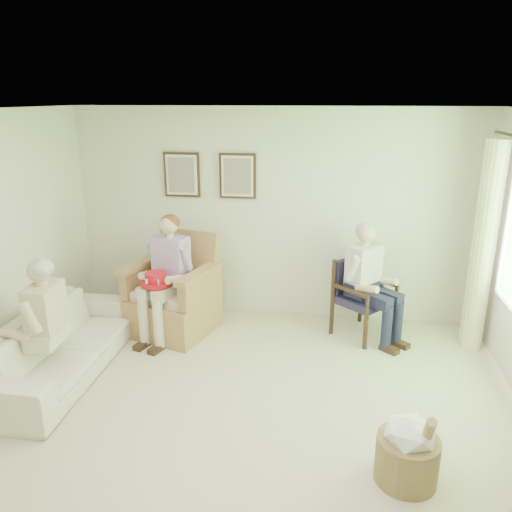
# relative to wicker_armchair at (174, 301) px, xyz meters

# --- Properties ---
(floor) EXTENTS (5.50, 5.50, 0.00)m
(floor) POSITION_rel_wicker_armchair_xyz_m (1.12, -2.05, -0.37)
(floor) COLOR beige
(floor) RESTS_ON ground
(back_wall) EXTENTS (5.00, 0.04, 2.60)m
(back_wall) POSITION_rel_wicker_armchair_xyz_m (1.12, 0.70, 0.93)
(back_wall) COLOR silver
(back_wall) RESTS_ON ground
(ceiling) EXTENTS (5.00, 5.50, 0.02)m
(ceiling) POSITION_rel_wicker_armchair_xyz_m (1.12, -2.05, 2.23)
(ceiling) COLOR white
(ceiling) RESTS_ON back_wall
(curtain_right) EXTENTS (0.34, 0.34, 2.30)m
(curtain_right) POSITION_rel_wicker_armchair_xyz_m (3.45, 0.13, 0.78)
(curtain_right) COLOR #FFF8C7
(curtain_right) RESTS_ON ground
(framed_print_left) EXTENTS (0.45, 0.05, 0.55)m
(framed_print_left) POSITION_rel_wicker_armchair_xyz_m (-0.03, 0.67, 1.41)
(framed_print_left) COLOR #382114
(framed_print_left) RESTS_ON back_wall
(framed_print_right) EXTENTS (0.45, 0.05, 0.55)m
(framed_print_right) POSITION_rel_wicker_armchair_xyz_m (0.67, 0.67, 1.41)
(framed_print_right) COLOR #382114
(framed_print_right) RESTS_ON back_wall
(wicker_armchair) EXTENTS (0.91, 0.91, 1.17)m
(wicker_armchair) POSITION_rel_wicker_armchair_xyz_m (0.00, 0.00, 0.00)
(wicker_armchair) COLOR #AA7A50
(wicker_armchair) RESTS_ON ground
(wood_armchair) EXTENTS (0.58, 0.55, 0.90)m
(wood_armchair) POSITION_rel_wicker_armchair_xyz_m (2.24, 0.28, 0.12)
(wood_armchair) COLOR black
(wood_armchair) RESTS_ON ground
(sofa) EXTENTS (2.13, 0.83, 0.62)m
(sofa) POSITION_rel_wicker_armchair_xyz_m (-0.83, -1.11, -0.06)
(sofa) COLOR white
(sofa) RESTS_ON ground
(person_wicker) EXTENTS (0.40, 0.63, 1.41)m
(person_wicker) POSITION_rel_wicker_armchair_xyz_m (-0.00, -0.15, 0.47)
(person_wicker) COLOR beige
(person_wicker) RESTS_ON ground
(person_dark) EXTENTS (0.40, 0.63, 1.33)m
(person_dark) POSITION_rel_wicker_armchair_xyz_m (2.24, 0.13, 0.40)
(person_dark) COLOR #1B1B3C
(person_dark) RESTS_ON ground
(person_sofa) EXTENTS (0.42, 0.62, 1.28)m
(person_sofa) POSITION_rel_wicker_armchair_xyz_m (-0.83, -1.41, 0.36)
(person_sofa) COLOR beige
(person_sofa) RESTS_ON ground
(red_hat) EXTENTS (0.34, 0.34, 0.14)m
(red_hat) POSITION_rel_wicker_armchair_xyz_m (-0.08, -0.34, 0.39)
(red_hat) COLOR red
(red_hat) RESTS_ON person_wicker
(hatbox) EXTENTS (0.60, 0.60, 0.67)m
(hatbox) POSITION_rel_wicker_armchair_xyz_m (2.43, -2.16, -0.11)
(hatbox) COLOR tan
(hatbox) RESTS_ON ground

